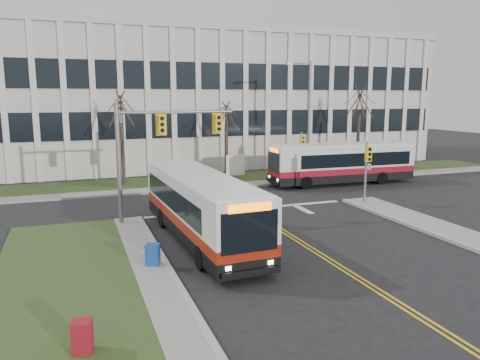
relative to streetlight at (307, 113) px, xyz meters
name	(u,v)px	position (x,y,z in m)	size (l,w,h in m)	color
ground	(316,252)	(-8.03, -16.20, -5.19)	(120.00, 120.00, 0.00)	black
grass_verge	(62,355)	(-18.03, -21.20, -5.13)	(5.00, 26.00, 0.12)	#32491F
sidewalk_west	(179,335)	(-15.03, -21.20, -5.12)	(1.20, 26.00, 0.14)	#9E9B93
sidewalk_cross	(276,182)	(-3.03, -1.00, -5.12)	(44.00, 1.60, 0.14)	#9E9B93
building_lawn	(262,177)	(-3.03, 1.80, -5.13)	(44.00, 5.00, 0.12)	#32491F
office_building	(218,101)	(-3.03, 13.80, 0.81)	(40.00, 16.00, 12.00)	beige
mast_arm_signal	(152,141)	(-13.65, -9.04, -0.94)	(6.11, 0.38, 6.20)	slate
signal_pole_near	(367,164)	(-0.83, -9.30, -2.69)	(0.34, 0.39, 3.80)	slate
signal_pole_far	(302,149)	(-0.83, -0.80, -2.69)	(0.34, 0.39, 3.80)	slate
streetlight	(307,113)	(0.00, 0.00, 0.00)	(2.15, 0.25, 9.20)	slate
directory_sign	(235,165)	(-5.53, 1.30, -4.02)	(1.50, 0.12, 2.00)	slate
tree_left	(121,110)	(-14.03, 1.80, 0.32)	(1.80, 1.80, 7.70)	#42352B
tree_mid	(226,117)	(-6.03, 2.00, -0.31)	(1.80, 1.80, 6.82)	#42352B
tree_right	(360,103)	(5.97, 1.80, 0.71)	(1.80, 1.80, 8.25)	#42352B
bus_main	(200,208)	(-12.18, -12.91, -3.70)	(2.44, 11.24, 3.00)	silver
bus_cross	(342,164)	(1.53, -2.84, -3.72)	(2.40, 11.08, 2.95)	silver
newspaper_box_blue	(153,256)	(-14.83, -15.72, -4.72)	(0.50, 0.45, 0.95)	#164097
newspaper_box_red	(82,338)	(-17.53, -21.30, -4.72)	(0.50, 0.45, 0.95)	maroon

